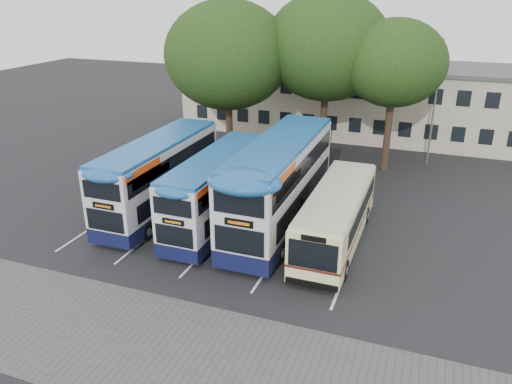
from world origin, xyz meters
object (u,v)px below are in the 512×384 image
object	(u,v)px
bus_dd_mid	(218,187)
bus_single	(337,213)
tree_left	(228,55)
tree_mid	(327,47)
bus_dd_right	(280,180)
bus_dd_left	(160,173)
tree_right	(395,63)
lamp_post	(436,96)

from	to	relation	value
bus_dd_mid	bus_single	bearing A→B (deg)	1.14
bus_dd_mid	tree_left	bearing A→B (deg)	110.00
tree_mid	bus_dd_right	distance (m)	13.62
tree_left	bus_dd_right	world-z (taller)	tree_left
bus_dd_mid	bus_single	world-z (taller)	bus_dd_mid
tree_left	bus_dd_left	distance (m)	11.89
tree_right	bus_dd_left	distance (m)	17.28
bus_dd_mid	bus_dd_right	xyz separation A→B (m)	(3.24, 1.03, 0.47)
tree_mid	bus_dd_left	xyz separation A→B (m)	(-6.50, -12.99, -5.93)
tree_left	bus_dd_mid	size ratio (longest dim) A/B	1.20
tree_right	tree_mid	bearing A→B (deg)	167.83
bus_dd_mid	bus_dd_right	world-z (taller)	bus_dd_right
tree_mid	bus_dd_right	world-z (taller)	tree_mid
tree_left	tree_right	bearing A→B (deg)	6.50
bus_dd_left	tree_left	bearing A→B (deg)	91.06
bus_dd_mid	bus_dd_right	size ratio (longest dim) A/B	0.83
bus_dd_mid	lamp_post	bearing A→B (deg)	54.79
bus_dd_mid	bus_dd_right	bearing A→B (deg)	17.61
tree_right	bus_dd_mid	world-z (taller)	tree_right
bus_dd_right	tree_mid	bearing A→B (deg)	92.60
lamp_post	bus_dd_left	xyz separation A→B (m)	(-14.21, -14.29, -2.69)
tree_right	bus_dd_right	bearing A→B (deg)	-110.79
lamp_post	tree_mid	distance (m)	8.46
tree_right	bus_dd_mid	size ratio (longest dim) A/B	1.08
bus_dd_mid	bus_dd_right	distance (m)	3.43
lamp_post	bus_dd_left	distance (m)	20.33
lamp_post	tree_right	distance (m)	4.43
bus_dd_right	bus_single	world-z (taller)	bus_dd_right
tree_mid	tree_right	bearing A→B (deg)	-12.17
lamp_post	bus_dd_mid	bearing A→B (deg)	-125.21
bus_dd_mid	bus_single	distance (m)	6.58
bus_dd_right	tree_left	bearing A→B (deg)	125.93
bus_dd_left	bus_dd_mid	size ratio (longest dim) A/B	1.08
lamp_post	tree_mid	world-z (taller)	tree_mid
tree_mid	bus_dd_mid	size ratio (longest dim) A/B	1.25
tree_mid	bus_dd_left	size ratio (longest dim) A/B	1.17
bus_dd_left	bus_single	size ratio (longest dim) A/B	1.07
lamp_post	tree_left	world-z (taller)	tree_left
tree_mid	bus_dd_left	bearing A→B (deg)	-116.59
lamp_post	bus_dd_mid	xyz separation A→B (m)	(-10.39, -14.72, -2.86)
tree_left	bus_dd_mid	distance (m)	12.98
tree_left	tree_mid	world-z (taller)	tree_mid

